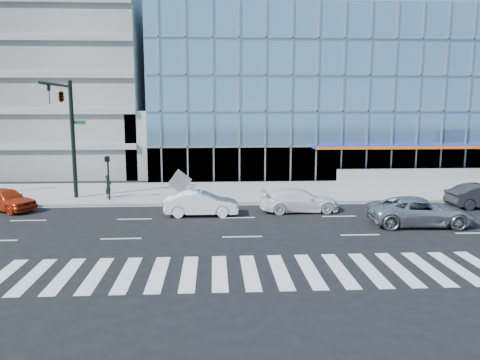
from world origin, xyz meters
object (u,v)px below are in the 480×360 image
object	(u,v)px
traffic_signal	(65,111)
white_suv	(299,200)
red_sedan	(5,199)
ped_signal_post	(108,171)
white_sedan	(201,203)
tilted_panel	(180,182)
silver_suv	(420,211)
pedestrian	(108,186)

from	to	relation	value
traffic_signal	white_suv	xyz separation A→B (m)	(14.85, -3.16, -5.46)
red_sedan	traffic_signal	bearing A→B (deg)	-31.46
ped_signal_post	traffic_signal	bearing A→B (deg)	-171.48
white_suv	white_sedan	xyz separation A→B (m)	(-6.00, -0.68, 0.02)
traffic_signal	red_sedan	size ratio (longest dim) A/B	1.89
white_sedan	tilted_panel	bearing A→B (deg)	16.27
traffic_signal	tilted_panel	xyz separation A→B (m)	(7.16, 2.20, -5.10)
silver_suv	tilted_panel	size ratio (longest dim) A/B	4.27
pedestrian	white_sedan	bearing A→B (deg)	-113.97
red_sedan	white_suv	bearing A→B (deg)	-64.32
ped_signal_post	white_sedan	bearing A→B (deg)	-33.50
white_sedan	pedestrian	size ratio (longest dim) A/B	2.74
traffic_signal	silver_suv	world-z (taller)	traffic_signal
ped_signal_post	silver_suv	world-z (taller)	ped_signal_post
silver_suv	ped_signal_post	bearing A→B (deg)	71.81
ped_signal_post	white_sedan	distance (m)	7.75
traffic_signal	pedestrian	world-z (taller)	traffic_signal
silver_suv	white_suv	xyz separation A→B (m)	(-6.00, 3.68, -0.07)
traffic_signal	tilted_panel	world-z (taller)	traffic_signal
red_sedan	tilted_panel	size ratio (longest dim) A/B	3.26
silver_suv	pedestrian	world-z (taller)	pedestrian
traffic_signal	white_suv	bearing A→B (deg)	-12.00
white_suv	tilted_panel	bearing A→B (deg)	52.73
red_sedan	white_sedan	bearing A→B (deg)	-69.41
white_suv	silver_suv	bearing A→B (deg)	-123.92
white_suv	red_sedan	world-z (taller)	red_sedan
silver_suv	white_sedan	distance (m)	12.37
white_suv	pedestrian	distance (m)	13.31
white_suv	pedestrian	xyz separation A→B (m)	(-12.57, 4.39, 0.25)
silver_suv	red_sedan	xyz separation A→B (m)	(-24.23, 4.98, -0.05)
silver_suv	pedestrian	bearing A→B (deg)	69.77
white_sedan	tilted_panel	xyz separation A→B (m)	(-1.69, 6.04, 0.34)
white_sedan	pedestrian	xyz separation A→B (m)	(-6.57, 5.06, 0.23)
traffic_signal	silver_suv	xyz separation A→B (m)	(20.85, -6.84, -5.39)
white_suv	white_sedan	world-z (taller)	white_sedan
white_suv	red_sedan	bearing A→B (deg)	83.53
ped_signal_post	tilted_panel	size ratio (longest dim) A/B	2.31
white_sedan	tilted_panel	distance (m)	6.28
tilted_panel	red_sedan	bearing A→B (deg)	178.25
white_sedan	red_sedan	world-z (taller)	red_sedan
traffic_signal	silver_suv	size ratio (longest dim) A/B	1.44
ped_signal_post	tilted_panel	xyz separation A→B (m)	(4.66, 1.83, -1.08)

